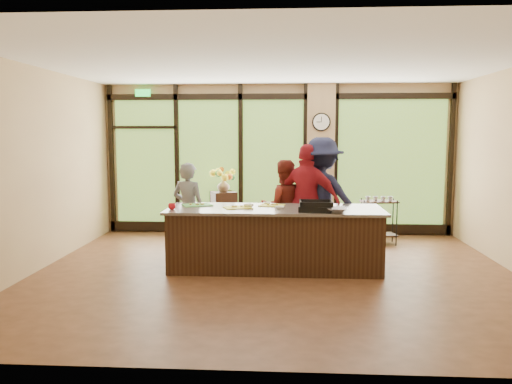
# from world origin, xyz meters

# --- Properties ---
(floor) EXTENTS (7.00, 7.00, 0.00)m
(floor) POSITION_xyz_m (0.00, 0.00, 0.00)
(floor) COLOR #4D2E1B
(floor) RESTS_ON ground
(ceiling) EXTENTS (7.00, 7.00, 0.00)m
(ceiling) POSITION_xyz_m (0.00, 0.00, 3.00)
(ceiling) COLOR white
(ceiling) RESTS_ON back_wall
(back_wall) EXTENTS (7.00, 0.00, 7.00)m
(back_wall) POSITION_xyz_m (0.00, 3.00, 1.50)
(back_wall) COLOR tan
(back_wall) RESTS_ON floor
(left_wall) EXTENTS (0.00, 6.00, 6.00)m
(left_wall) POSITION_xyz_m (-3.50, 0.00, 1.50)
(left_wall) COLOR tan
(left_wall) RESTS_ON floor
(window_wall) EXTENTS (6.90, 0.12, 3.00)m
(window_wall) POSITION_xyz_m (0.16, 2.95, 1.39)
(window_wall) COLOR tan
(window_wall) RESTS_ON floor
(island_base) EXTENTS (3.10, 1.00, 0.88)m
(island_base) POSITION_xyz_m (0.00, 0.30, 0.44)
(island_base) COLOR black
(island_base) RESTS_ON floor
(countertop) EXTENTS (3.20, 1.10, 0.04)m
(countertop) POSITION_xyz_m (0.00, 0.30, 0.90)
(countertop) COLOR slate
(countertop) RESTS_ON island_base
(wall_clock) EXTENTS (0.36, 0.04, 0.36)m
(wall_clock) POSITION_xyz_m (0.85, 2.87, 2.25)
(wall_clock) COLOR black
(wall_clock) RESTS_ON window_wall
(cook_left) EXTENTS (0.65, 0.52, 1.56)m
(cook_left) POSITION_xyz_m (-1.45, 1.05, 0.78)
(cook_left) COLOR slate
(cook_left) RESTS_ON floor
(cook_midleft) EXTENTS (0.86, 0.72, 1.60)m
(cook_midleft) POSITION_xyz_m (0.12, 1.17, 0.80)
(cook_midleft) COLOR maroon
(cook_midleft) RESTS_ON floor
(cook_midright) EXTENTS (1.18, 0.85, 1.86)m
(cook_midright) POSITION_xyz_m (0.51, 0.99, 0.93)
(cook_midright) COLOR #A61925
(cook_midright) RESTS_ON floor
(cook_right) EXTENTS (1.45, 1.14, 1.97)m
(cook_right) POSITION_xyz_m (0.75, 1.15, 0.98)
(cook_right) COLOR #1A1C39
(cook_right) RESTS_ON floor
(roasting_pan) EXTENTS (0.51, 0.42, 0.08)m
(roasting_pan) POSITION_xyz_m (0.59, 0.02, 0.96)
(roasting_pan) COLOR black
(roasting_pan) RESTS_ON countertop
(mixing_bowl) EXTENTS (0.35, 0.35, 0.07)m
(mixing_bowl) POSITION_xyz_m (0.88, -0.10, 0.96)
(mixing_bowl) COLOR silver
(mixing_bowl) RESTS_ON countertop
(cutting_board_left) EXTENTS (0.52, 0.47, 0.01)m
(cutting_board_left) POSITION_xyz_m (-1.20, 0.50, 0.93)
(cutting_board_left) COLOR #439235
(cutting_board_left) RESTS_ON countertop
(cutting_board_center) EXTENTS (0.47, 0.41, 0.01)m
(cutting_board_center) POSITION_xyz_m (-0.56, 0.29, 0.93)
(cutting_board_center) COLOR yellow
(cutting_board_center) RESTS_ON countertop
(cutting_board_right) EXTENTS (0.42, 0.35, 0.01)m
(cutting_board_right) POSITION_xyz_m (-0.05, 0.54, 0.93)
(cutting_board_right) COLOR yellow
(cutting_board_right) RESTS_ON countertop
(prep_bowl_near) EXTENTS (0.19, 0.19, 0.05)m
(prep_bowl_near) POSITION_xyz_m (-0.40, 0.35, 0.94)
(prep_bowl_near) COLOR white
(prep_bowl_near) RESTS_ON countertop
(prep_bowl_mid) EXTENTS (0.14, 0.14, 0.04)m
(prep_bowl_mid) POSITION_xyz_m (0.07, 0.21, 0.94)
(prep_bowl_mid) COLOR white
(prep_bowl_mid) RESTS_ON countertop
(prep_bowl_far) EXTENTS (0.14, 0.14, 0.03)m
(prep_bowl_far) POSITION_xyz_m (-0.13, 0.73, 0.93)
(prep_bowl_far) COLOR white
(prep_bowl_far) RESTS_ON countertop
(red_ramekin) EXTENTS (0.15, 0.15, 0.09)m
(red_ramekin) POSITION_xyz_m (-1.50, 0.07, 0.97)
(red_ramekin) COLOR red
(red_ramekin) RESTS_ON countertop
(flower_stand) EXTENTS (0.59, 0.59, 0.89)m
(flower_stand) POSITION_xyz_m (-1.06, 2.63, 0.44)
(flower_stand) COLOR black
(flower_stand) RESTS_ON floor
(flower_vase) EXTENTS (0.30, 0.30, 0.26)m
(flower_vase) POSITION_xyz_m (-1.06, 2.63, 1.02)
(flower_vase) COLOR olive
(flower_vase) RESTS_ON flower_stand
(bar_cart) EXTENTS (0.70, 0.47, 0.88)m
(bar_cart) POSITION_xyz_m (1.87, 2.11, 0.53)
(bar_cart) COLOR black
(bar_cart) RESTS_ON floor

